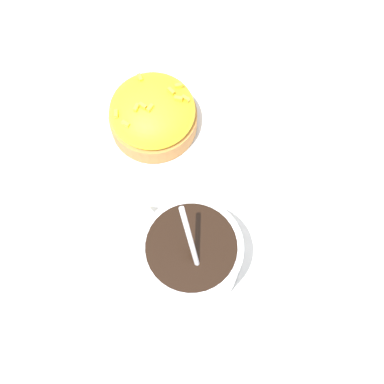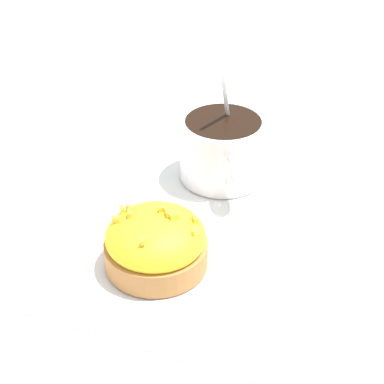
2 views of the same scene
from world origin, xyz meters
The scene contains 4 objects.
ground_plane centered at (0.00, 0.00, 0.00)m, with size 3.00×3.00×0.00m, color silver.
paper_napkin centered at (0.00, 0.00, 0.00)m, with size 0.32×0.31×0.00m.
coffee_cup centered at (0.07, 0.00, 0.04)m, with size 0.10×0.08×0.11m.
frosted_pastry centered at (-0.07, 0.01, 0.02)m, with size 0.08×0.08×0.05m.
Camera 1 is at (0.18, -0.03, 0.46)m, focal length 50.00 mm.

